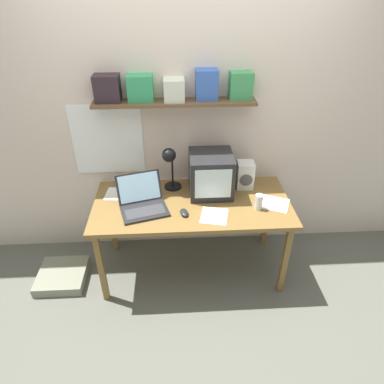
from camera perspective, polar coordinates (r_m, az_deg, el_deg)
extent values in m
plane|color=#5E5F55|center=(3.25, 0.00, -12.44)|extent=(12.00, 12.00, 0.00)
cube|color=beige|center=(2.91, -0.52, 12.55)|extent=(5.60, 0.06, 2.60)
cube|color=white|center=(3.00, -13.85, 8.41)|extent=(0.59, 0.01, 0.61)
cube|color=brown|center=(2.75, -2.91, 14.67)|extent=(1.27, 0.18, 0.02)
cube|color=#2D2027|center=(2.78, -13.95, 16.42)|extent=(0.19, 0.14, 0.20)
cube|color=#31955D|center=(2.75, -8.59, 16.77)|extent=(0.19, 0.13, 0.19)
cube|color=beige|center=(2.73, -2.99, 16.65)|extent=(0.16, 0.15, 0.17)
cube|color=#375EB5|center=(2.75, 2.46, 17.44)|extent=(0.17, 0.13, 0.23)
cube|color=#3C9253|center=(2.79, 8.13, 17.17)|extent=(0.18, 0.13, 0.21)
cube|color=brown|center=(2.79, 0.00, -2.03)|extent=(1.60, 0.74, 0.03)
cube|color=brown|center=(2.85, -14.90, -12.11)|extent=(0.04, 0.05, 0.70)
cube|color=brown|center=(2.92, 15.22, -10.90)|extent=(0.04, 0.05, 0.70)
cube|color=brown|center=(3.31, -13.18, -4.55)|extent=(0.04, 0.05, 0.70)
cube|color=brown|center=(3.36, 12.32, -3.69)|extent=(0.04, 0.05, 0.70)
cube|color=#232326|center=(2.82, 3.14, 3.04)|extent=(0.35, 0.34, 0.35)
cube|color=silver|center=(2.67, 3.55, 1.33)|extent=(0.29, 0.01, 0.25)
cube|color=#232326|center=(2.69, -7.89, -3.19)|extent=(0.41, 0.33, 0.02)
cube|color=#38383A|center=(2.67, -7.82, -3.24)|extent=(0.33, 0.21, 0.00)
cube|color=#232326|center=(2.76, -8.81, 0.79)|extent=(0.37, 0.19, 0.22)
cube|color=#A9D3EF|center=(2.76, -8.81, 0.79)|extent=(0.33, 0.18, 0.20)
cylinder|color=black|center=(2.97, -3.19, 0.95)|extent=(0.15, 0.15, 0.01)
cylinder|color=black|center=(2.89, -3.29, 3.85)|extent=(0.02, 0.02, 0.33)
sphere|color=black|center=(2.75, -3.87, 6.17)|extent=(0.11, 0.11, 0.11)
cylinder|color=white|center=(2.72, 11.08, -1.63)|extent=(0.06, 0.06, 0.13)
cylinder|color=yellow|center=(2.73, 11.04, -1.94)|extent=(0.05, 0.05, 0.09)
cube|color=silver|center=(2.96, 8.83, 2.85)|extent=(0.15, 0.14, 0.24)
cylinder|color=#4C4C51|center=(2.90, 9.02, 1.96)|extent=(0.11, 0.01, 0.11)
ellipsoid|color=#232326|center=(2.64, -1.33, -3.45)|extent=(0.08, 0.12, 0.03)
cube|color=white|center=(2.63, 3.73, -3.99)|extent=(0.24, 0.25, 0.00)
cube|color=white|center=(2.84, 13.54, -1.90)|extent=(0.29, 0.28, 0.00)
cube|color=white|center=(2.94, -11.94, -0.33)|extent=(0.26, 0.22, 0.00)
cube|color=gray|center=(3.33, -20.78, -12.90)|extent=(0.41, 0.41, 0.09)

